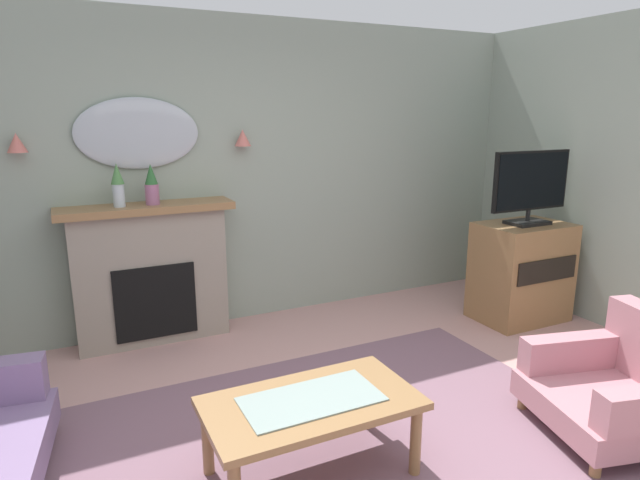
# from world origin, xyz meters

# --- Properties ---
(wall_back) EXTENTS (6.94, 0.10, 2.68)m
(wall_back) POSITION_xyz_m (0.00, 2.49, 1.34)
(wall_back) COLOR #93A393
(wall_back) RESTS_ON ground
(patterned_rug) EXTENTS (3.20, 2.40, 0.01)m
(patterned_rug) POSITION_xyz_m (0.00, 0.20, 0.01)
(patterned_rug) COLOR #7F5B6B
(patterned_rug) RESTS_ON ground
(fireplace) EXTENTS (1.36, 0.36, 1.16)m
(fireplace) POSITION_xyz_m (-0.70, 2.26, 0.57)
(fireplace) COLOR gray
(fireplace) RESTS_ON ground
(mantel_vase_left) EXTENTS (0.10, 0.10, 0.34)m
(mantel_vase_left) POSITION_xyz_m (-0.90, 2.24, 1.34)
(mantel_vase_left) COLOR silver
(mantel_vase_left) RESTS_ON fireplace
(mantel_vase_centre) EXTENTS (0.11, 0.11, 0.32)m
(mantel_vase_centre) POSITION_xyz_m (-0.65, 2.24, 1.31)
(mantel_vase_centre) COLOR #9E6084
(mantel_vase_centre) RESTS_ON fireplace
(wall_mirror) EXTENTS (0.96, 0.06, 0.56)m
(wall_mirror) POSITION_xyz_m (-0.70, 2.41, 1.71)
(wall_mirror) COLOR #B2BCC6
(wall_sconce_left) EXTENTS (0.14, 0.14, 0.14)m
(wall_sconce_left) POSITION_xyz_m (-1.55, 2.36, 1.66)
(wall_sconce_left) COLOR #D17066
(wall_sconce_right) EXTENTS (0.14, 0.14, 0.14)m
(wall_sconce_right) POSITION_xyz_m (0.15, 2.36, 1.66)
(wall_sconce_right) COLOR #D17066
(coffee_table) EXTENTS (1.10, 0.60, 0.45)m
(coffee_table) POSITION_xyz_m (-0.25, 0.12, 0.38)
(coffee_table) COLOR olive
(coffee_table) RESTS_ON ground
(armchair_by_coffee_table) EXTENTS (0.99, 0.98, 0.71)m
(armchair_by_coffee_table) POSITION_xyz_m (1.59, -0.33, 0.31)
(armchair_by_coffee_table) COLOR #B77A84
(armchair_by_coffee_table) RESTS_ON ground
(tv_cabinet) EXTENTS (0.80, 0.57, 0.90)m
(tv_cabinet) POSITION_xyz_m (2.42, 1.29, 0.45)
(tv_cabinet) COLOR olive
(tv_cabinet) RESTS_ON ground
(tv_flatscreen) EXTENTS (0.84, 0.24, 0.65)m
(tv_flatscreen) POSITION_xyz_m (2.42, 1.27, 1.25)
(tv_flatscreen) COLOR black
(tv_flatscreen) RESTS_ON tv_cabinet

